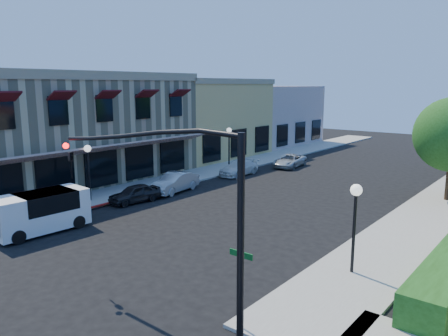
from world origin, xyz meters
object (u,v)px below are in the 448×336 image
Objects in this scene: white_van at (39,210)px; parked_car_d at (290,161)px; parked_car_c at (239,168)px; parked_car_b at (175,182)px; street_name_sign at (241,277)px; lamppost_left_near at (88,158)px; lamppost_left_far at (229,137)px; signal_mast_arm at (182,193)px; lamppost_right_near at (355,206)px; parked_car_a at (135,194)px.

white_van reaches higher than parked_car_d.
parked_car_b is at bearing -90.83° from parked_car_c.
parked_car_d is (0.70, 22.92, -0.58)m from white_van.
lamppost_left_near is at bearing 160.07° from street_name_sign.
street_name_sign is 25.48m from lamppost_left_far.
lamppost_left_near is 14.00m from lamppost_left_far.
white_van is at bearing 172.06° from signal_mast_arm.
lamppost_right_near is at bearing -26.21° from parked_car_b.
signal_mast_arm reaches higher than parked_car_d.
white_van is at bearing -98.37° from parked_car_d.
white_van is 22.94m from parked_car_d.
lamppost_right_near is at bearing 67.88° from signal_mast_arm.
lamppost_right_near is (2.64, 6.50, -1.35)m from signal_mast_arm.
lamppost_right_near is 0.89× the size of parked_car_b.
signal_mast_arm reaches higher than lamppost_right_near.
white_van is at bearing -88.52° from parked_car_c.
lamppost_left_near and lamppost_left_far have the same top height.
parked_car_a is at bearing -90.83° from parked_car_c.
white_van is 1.14× the size of parked_car_c.
white_van is at bearing -76.11° from parked_car_a.
parked_car_d is at bearing 76.70° from parked_car_b.
signal_mast_arm is at bearing -156.80° from street_name_sign.
signal_mast_arm reaches higher than street_name_sign.
lamppost_left_near is at bearing -90.00° from lamppost_left_far.
parked_car_c is (-13.70, 18.15, -1.12)m from street_name_sign.
lamppost_left_near is 1.08× the size of parked_car_a.
parked_car_a is at bearing 173.65° from lamppost_right_near.
parked_car_a is 0.82× the size of parked_car_d.
lamppost_right_near is at bearing 1.47° from parked_car_a.
street_name_sign is at bearing -45.59° from parked_car_b.
parked_car_c is at bearing -35.67° from lamppost_left_far.
signal_mast_arm is 17.08m from parked_car_b.
white_van is at bearing 176.13° from street_name_sign.
white_van is 1.14× the size of parked_car_b.
parked_car_d is (3.70, 4.00, -2.18)m from lamppost_left_far.
parked_car_a is at bearing -101.51° from parked_car_d.
lamppost_left_near is 0.89× the size of parked_car_b.
parked_car_c is (0.00, 7.26, -0.08)m from parked_car_b.
street_name_sign reaches higher than parked_car_b.
white_van is (3.00, -4.92, -1.60)m from lamppost_left_near.
parked_car_c is (-12.06, 18.85, -3.51)m from signal_mast_arm.
street_name_sign is 13.04m from white_van.
parked_car_b is at bearing 65.69° from lamppost_left_near.
parked_car_a is (-12.06, 8.14, -3.53)m from signal_mast_arm.
lamppost_left_far is 22.02m from lamppost_right_near.
signal_mast_arm reaches higher than lamppost_left_far.
signal_mast_arm is 11.84m from white_van.
parked_car_d is (-10.66, 24.50, -3.53)m from signal_mast_arm.
lamppost_left_far is at bearing 125.00° from signal_mast_arm.
parked_car_d is (1.40, 12.91, -0.10)m from parked_car_b.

